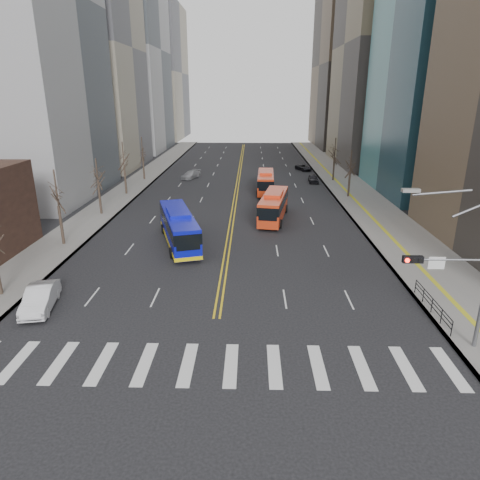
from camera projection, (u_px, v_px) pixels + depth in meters
The scene contains 16 objects.
ground at pixel (209, 365), 23.31m from camera, with size 220.00×220.00×0.00m, color black.
sidewalk_right at pixel (351, 189), 65.39m from camera, with size 7.00×130.00×0.15m, color gray.
sidewalk_left at pixel (131, 188), 66.23m from camera, with size 5.00×130.00×0.15m, color gray.
crosswalk at pixel (209, 364), 23.31m from camera, with size 26.70×4.00×0.01m.
centerline at pixel (239, 177), 75.29m from camera, with size 0.55×100.00×0.01m.
office_towers at pixel (241, 37), 80.26m from camera, with size 83.00×134.00×58.00m.
signal_mast at pixel (462, 271), 23.28m from camera, with size 5.37×0.37×9.39m.
pedestrian_railing at pixel (432, 303), 28.36m from camera, with size 0.06×6.06×1.02m.
street_trees at pixel (178, 169), 54.56m from camera, with size 35.20×47.20×7.60m.
blue_bus at pixel (179, 226), 41.47m from camera, with size 5.76×11.80×3.38m.
red_bus_near at pixel (274, 204), 49.46m from camera, with size 4.08×10.50×3.27m.
red_bus_far at pixel (266, 181), 63.16m from camera, with size 2.79×9.95×3.17m.
car_white at pixel (40, 298), 29.11m from camera, with size 1.68×4.81×1.58m, color silver.
car_dark_mid at pixel (313, 179), 70.57m from camera, with size 1.53×3.81×1.30m, color black.
car_silver at pixel (191, 175), 73.79m from camera, with size 1.87×4.60×1.33m, color gray.
car_dark_far at pixel (304, 167), 81.56m from camera, with size 1.86×4.04×1.12m, color black.
Camera 1 is at (2.19, -19.77, 14.03)m, focal length 32.00 mm.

